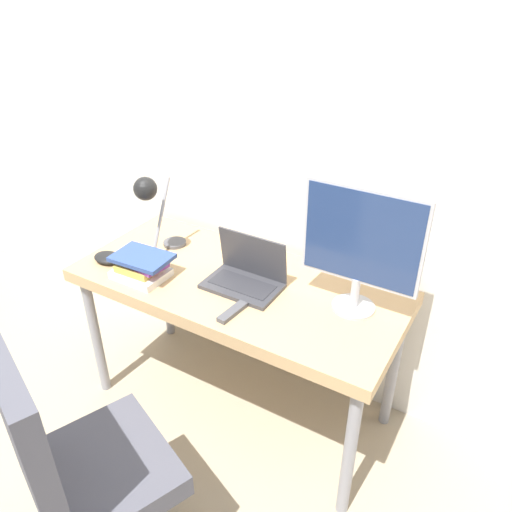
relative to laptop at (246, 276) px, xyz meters
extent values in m
plane|color=tan|center=(-0.05, -0.33, -0.81)|extent=(12.00, 12.00, 0.00)
cube|color=silver|center=(-0.05, 0.41, 0.49)|extent=(8.00, 0.05, 2.60)
cube|color=tan|center=(-0.05, 0.01, -0.08)|extent=(1.48, 0.67, 0.06)
cylinder|color=gray|center=(-0.73, -0.27, -0.46)|extent=(0.05, 0.05, 0.71)
cylinder|color=gray|center=(0.63, -0.27, -0.46)|extent=(0.05, 0.05, 0.71)
cylinder|color=gray|center=(-0.73, 0.28, -0.46)|extent=(0.05, 0.05, 0.71)
cylinder|color=gray|center=(0.63, 0.28, -0.46)|extent=(0.05, 0.05, 0.71)
cube|color=#38383D|center=(0.00, -0.03, -0.04)|extent=(0.33, 0.20, 0.02)
cube|color=#2D2D33|center=(0.00, -0.03, -0.03)|extent=(0.28, 0.12, 0.00)
cube|color=#38383D|center=(0.00, 0.06, 0.07)|extent=(0.33, 0.03, 0.20)
cube|color=black|center=(0.00, 0.06, 0.07)|extent=(0.30, 0.02, 0.18)
cylinder|color=#B7B7BC|center=(0.47, 0.08, -0.04)|extent=(0.17, 0.17, 0.01)
cylinder|color=#B7B7BC|center=(0.47, 0.08, 0.03)|extent=(0.04, 0.04, 0.13)
cube|color=#B7B7BC|center=(0.47, 0.08, 0.28)|extent=(0.47, 0.02, 0.40)
cube|color=navy|center=(0.47, 0.07, 0.28)|extent=(0.45, 0.00, 0.37)
cylinder|color=#4C4C51|center=(-0.50, 0.12, -0.04)|extent=(0.11, 0.11, 0.02)
cylinder|color=#99999E|center=(-0.50, 0.05, 0.14)|extent=(0.02, 0.17, 0.35)
sphere|color=black|center=(-0.50, -0.03, 0.31)|extent=(0.11, 0.11, 0.11)
sphere|color=black|center=(-0.21, -0.62, -0.79)|extent=(0.05, 0.05, 0.05)
cylinder|color=black|center=(-0.13, -0.74, -0.79)|extent=(0.17, 0.25, 0.03)
cylinder|color=#2D2D33|center=(-0.06, -0.85, -0.59)|extent=(0.04, 0.04, 0.35)
cube|color=#4C4C56|center=(-0.06, -0.85, -0.36)|extent=(0.61, 0.60, 0.09)
cube|color=#4C4C56|center=(-0.13, -1.03, -0.04)|extent=(0.44, 0.24, 0.56)
cube|color=silver|center=(-0.44, -0.19, -0.03)|extent=(0.23, 0.18, 0.03)
cube|color=gold|center=(-0.44, -0.19, 0.00)|extent=(0.18, 0.14, 0.03)
cube|color=#753384|center=(-0.44, -0.18, 0.03)|extent=(0.26, 0.15, 0.02)
cube|color=#334C8C|center=(-0.43, -0.17, 0.05)|extent=(0.26, 0.19, 0.02)
cube|color=#4C4C51|center=(0.07, -0.21, -0.04)|extent=(0.06, 0.15, 0.02)
ellipsoid|color=black|center=(-0.66, -0.17, -0.03)|extent=(0.14, 0.10, 0.04)
camera|label=1|loc=(0.97, -1.54, 1.17)|focal=35.00mm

